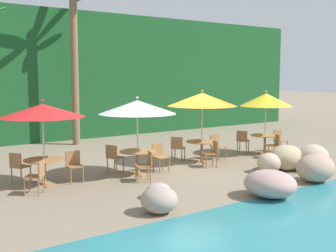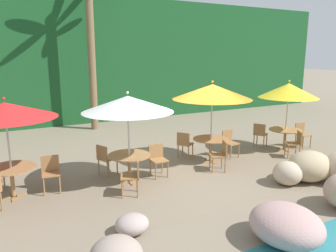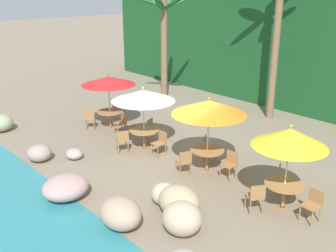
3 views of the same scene
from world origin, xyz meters
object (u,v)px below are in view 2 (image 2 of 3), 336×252
dining_table_white (129,159)px  chair_white_inland (105,158)px  chair_orange_inland (184,143)px  chair_white_left (133,174)px  chair_orange_left (221,154)px  dining_table_red (11,173)px  dining_table_orange (211,142)px  chair_red_seaward (51,171)px  chair_white_seaward (158,158)px  palm_tree_second (91,22)px  chair_yellow_seaward (302,133)px  umbrella_white (128,104)px  umbrella_yellow (289,91)px  chair_orange_seaward (229,141)px  umbrella_red (5,110)px  chair_yellow_left (296,142)px  dining_table_yellow (285,133)px  chair_yellow_inland (260,133)px  umbrella_orange (212,92)px

dining_table_white → chair_white_inland: 0.86m
chair_orange_inland → chair_white_inland: bearing=-174.4°
chair_white_left → chair_orange_left: bearing=7.5°
chair_orange_inland → dining_table_red: bearing=-172.7°
chair_white_inland → dining_table_orange: chair_white_inland is taller
chair_red_seaward → chair_white_seaward: 2.77m
chair_white_seaward → palm_tree_second: 7.73m
chair_orange_left → chair_yellow_seaward: (4.10, 0.65, 0.00)m
umbrella_white → dining_table_orange: size_ratio=2.17×
umbrella_yellow → chair_yellow_seaward: (0.85, 0.01, -1.57)m
dining_table_red → dining_table_white: 2.78m
chair_orange_seaward → chair_orange_left: same height
umbrella_white → chair_white_inland: (-0.41, 0.75, -1.55)m
chair_orange_seaward → umbrella_red: bearing=-178.6°
chair_white_seaward → umbrella_yellow: (5.00, 0.12, 1.57)m
chair_yellow_left → chair_yellow_seaward: bearing=32.9°
dining_table_orange → dining_table_yellow: size_ratio=1.00×
dining_table_yellow → chair_yellow_seaward: (0.85, 0.01, -0.10)m
chair_white_inland → chair_white_left: 1.58m
chair_red_seaward → dining_table_yellow: chair_red_seaward is taller
dining_table_white → chair_yellow_seaward: chair_yellow_seaward is taller
chair_white_seaward → chair_orange_seaward: size_ratio=1.00×
chair_orange_inland → chair_orange_left: size_ratio=1.00×
chair_yellow_seaward → chair_orange_inland: bearing=169.6°
umbrella_red → chair_white_left: umbrella_red is taller
chair_yellow_seaward → chair_yellow_left: size_ratio=1.00×
chair_yellow_left → chair_orange_left: bearing=177.3°
umbrella_red → palm_tree_second: bearing=58.9°
dining_table_white → chair_orange_inland: (2.28, 1.01, -0.10)m
chair_orange_left → dining_table_yellow: size_ratio=0.79×
chair_yellow_inland → umbrella_orange: bearing=-168.5°
umbrella_red → dining_table_red: bearing=0.0°
chair_white_inland → chair_orange_inland: (2.69, 0.26, 0.00)m
chair_red_seaward → chair_white_seaward: (2.76, -0.28, 0.00)m
chair_orange_inland → chair_yellow_seaward: (4.43, -0.81, 0.00)m
chair_red_seaward → chair_white_inland: 1.54m
dining_table_white → chair_white_inland: (-0.41, 0.75, -0.10)m
umbrella_orange → chair_orange_seaward: umbrella_orange is taller
umbrella_white → chair_white_inland: bearing=118.9°
chair_red_seaward → palm_tree_second: size_ratio=0.12×
dining_table_red → dining_table_yellow: (8.61, -0.18, 0.00)m
chair_white_left → palm_tree_second: (1.23, 7.44, 4.09)m
chair_white_seaward → dining_table_orange: chair_white_seaward is taller
chair_white_left → chair_yellow_inland: 5.84m
chair_white_inland → umbrella_orange: (3.25, -0.38, 1.67)m
dining_table_orange → dining_table_yellow: bearing=-3.5°
umbrella_white → palm_tree_second: 7.16m
dining_table_red → umbrella_white: (2.76, -0.37, 1.45)m
palm_tree_second → chair_white_left: bearing=-99.4°
umbrella_yellow → umbrella_white: bearing=-178.2°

